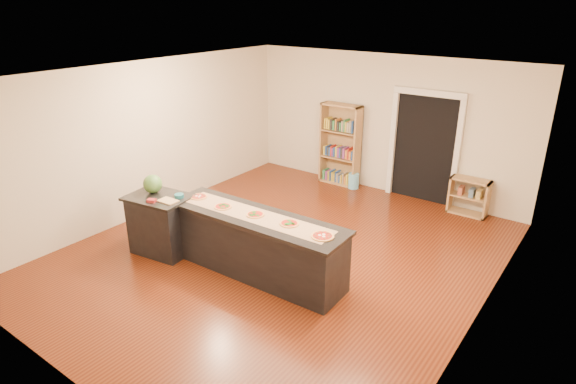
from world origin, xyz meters
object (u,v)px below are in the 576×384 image
Objects in this scene: low_shelf at (469,197)px; waste_bin at (354,181)px; watermelon at (153,184)px; side_counter at (161,224)px; kitchen_island at (256,244)px; bookshelf at (340,145)px.

low_shelf is 2.15× the size of waste_bin.
low_shelf reaches higher than waste_bin.
watermelon reaches higher than waste_bin.
side_counter is 5.56m from low_shelf.
kitchen_island is at bearing -115.32° from low_shelf.
waste_bin is (0.41, -0.08, -0.71)m from bookshelf.
bookshelf is 5.32× the size of waste_bin.
watermelon reaches higher than side_counter.
bookshelf is 2.48× the size of low_shelf.
side_counter is at bearing -99.24° from bookshelf.
bookshelf is (0.70, 4.32, 0.39)m from side_counter.
watermelon is at bearing -171.21° from kitchen_island.
watermelon is (-0.88, -4.27, 0.23)m from bookshelf.
kitchen_island is 4.07m from bookshelf.
low_shelf is (3.49, 4.32, -0.13)m from side_counter.
kitchen_island is 4.37m from low_shelf.
bookshelf reaches higher than watermelon.
kitchen_island is 3.91m from waste_bin.
kitchen_island is 1.93m from watermelon.
kitchen_island is 8.58× the size of waste_bin.
low_shelf is 5.68m from watermelon.
side_counter reaches higher than waste_bin.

